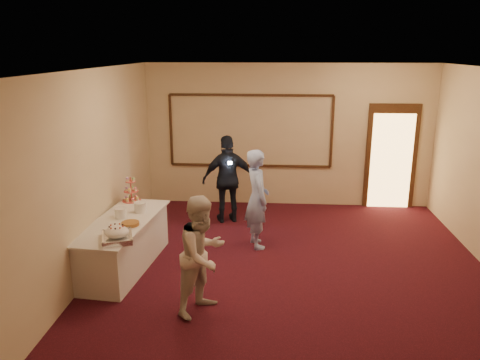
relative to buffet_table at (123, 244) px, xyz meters
name	(u,v)px	position (x,y,z in m)	size (l,w,h in m)	color
floor	(293,279)	(2.59, -0.21, -0.39)	(7.00, 7.00, 0.00)	black
room_walls	(297,144)	(2.59, -0.21, 1.64)	(6.04, 7.04, 3.02)	beige
wall_molding	(251,131)	(1.79, 3.26, 1.21)	(3.45, 0.04, 1.55)	black
doorway	(391,157)	(4.74, 3.24, 0.69)	(1.05, 0.07, 2.20)	black
buffet_table	(123,244)	(0.00, 0.00, 0.00)	(1.04, 2.19, 0.77)	silver
pavlova_tray	(117,234)	(0.17, -0.73, 0.47)	(0.53, 0.59, 0.20)	silver
cupcake_stand	(131,192)	(-0.13, 0.94, 0.55)	(0.32, 0.32, 0.46)	#C44B46
plate_stack_a	(121,213)	(-0.05, 0.13, 0.46)	(0.19, 0.19, 0.16)	white
plate_stack_b	(140,207)	(0.18, 0.39, 0.47)	(0.20, 0.20, 0.17)	white
tart	(130,224)	(0.20, -0.21, 0.41)	(0.30, 0.30, 0.06)	white
man	(257,199)	(2.01, 0.97, 0.46)	(0.62, 0.40, 1.69)	#98B4F7
woman	(203,255)	(1.40, -1.13, 0.39)	(0.75, 0.59, 1.55)	beige
guest	(228,179)	(1.42, 2.13, 0.47)	(1.00, 0.42, 1.71)	black
camera_flash	(230,163)	(1.47, 1.89, 0.85)	(0.07, 0.04, 0.05)	white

